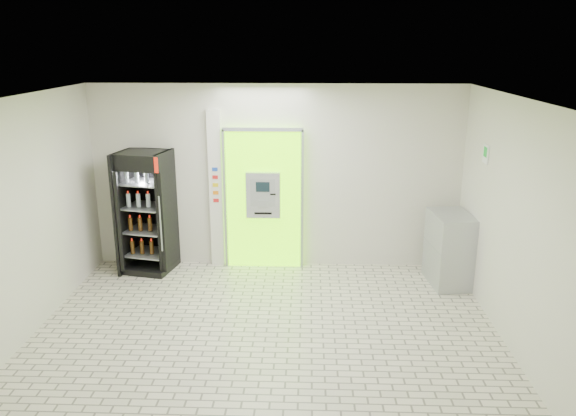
{
  "coord_description": "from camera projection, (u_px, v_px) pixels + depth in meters",
  "views": [
    {
      "loc": [
        0.52,
        -6.38,
        3.6
      ],
      "look_at": [
        0.24,
        1.2,
        1.37
      ],
      "focal_mm": 35.0,
      "sensor_mm": 36.0,
      "label": 1
    }
  ],
  "objects": [
    {
      "name": "ground",
      "position": [
        266.0,
        337.0,
        7.15
      ],
      "size": [
        6.0,
        6.0,
        0.0
      ],
      "primitive_type": "plane",
      "color": "#BCB59C",
      "rests_on": "ground"
    },
    {
      "name": "room_shell",
      "position": [
        264.0,
        198.0,
        6.63
      ],
      "size": [
        6.0,
        6.0,
        6.0
      ],
      "color": "beige",
      "rests_on": "ground"
    },
    {
      "name": "steel_cabinet",
      "position": [
        450.0,
        249.0,
        8.61
      ],
      "size": [
        0.66,
        0.9,
        1.12
      ],
      "rotation": [
        0.0,
        0.0,
        0.11
      ],
      "color": "#A3A5AB",
      "rests_on": "ground"
    },
    {
      "name": "exit_sign",
      "position": [
        486.0,
        154.0,
        7.79
      ],
      "size": [
        0.02,
        0.22,
        0.26
      ],
      "color": "white",
      "rests_on": "room_shell"
    },
    {
      "name": "atm_assembly",
      "position": [
        264.0,
        198.0,
        9.14
      ],
      "size": [
        1.3,
        0.24,
        2.33
      ],
      "color": "#6BE600",
      "rests_on": "ground"
    },
    {
      "name": "beverage_cooler",
      "position": [
        147.0,
        214.0,
        9.03
      ],
      "size": [
        0.86,
        0.82,
        1.98
      ],
      "rotation": [
        0.0,
        0.0,
        -0.21
      ],
      "color": "black",
      "rests_on": "ground"
    },
    {
      "name": "pillar",
      "position": [
        216.0,
        190.0,
        9.16
      ],
      "size": [
        0.22,
        0.11,
        2.6
      ],
      "color": "silver",
      "rests_on": "ground"
    }
  ]
}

